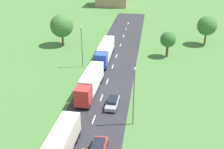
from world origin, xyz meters
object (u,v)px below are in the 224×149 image
truck_second (90,82)px  car_third (113,102)px  lamppost_third (82,45)px  tree_ash (207,26)px  tree_birch (62,26)px  tree_elm (168,40)px  car_second (98,148)px  truck_third (105,51)px  lamppost_second (134,94)px

truck_second → car_third: size_ratio=2.63×
lamppost_third → tree_ash: (28.46, 19.02, 0.06)m
truck_second → tree_birch: bearing=117.5°
car_third → tree_elm: size_ratio=0.76×
car_third → lamppost_third: bearing=119.8°
car_third → lamppost_third: 18.13m
car_second → truck_second: bearing=105.7°
truck_third → tree_ash: size_ratio=1.77×
tree_elm → car_third: bearing=-111.6°
lamppost_third → tree_ash: 34.23m
truck_second → lamppost_third: size_ratio=1.34×
car_second → tree_ash: 50.17m
truck_second → car_second: 16.27m
truck_third → car_second: 32.10m
car_third → tree_ash: (19.70, 34.31, 4.31)m
lamppost_third → tree_ash: lamppost_third is taller
truck_second → tree_birch: 27.69m
lamppost_second → lamppost_third: bearing=122.2°
car_second → tree_elm: size_ratio=0.75×
car_third → tree_elm: 26.13m
truck_second → tree_elm: 24.59m
tree_elm → truck_second: bearing=-125.2°
truck_third → tree_birch: size_ratio=1.66×
truck_second → truck_third: bearing=90.0°
truck_second → lamppost_second: bearing=-45.9°
car_third → tree_ash: bearing=60.1°
car_second → tree_birch: tree_birch is taller
lamppost_second → lamppost_third: lamppost_second is taller
car_second → lamppost_second: size_ratio=0.49×
truck_third → car_second: (4.40, -31.77, -1.34)m
lamppost_second → tree_birch: lamppost_second is taller
lamppost_second → tree_birch: 39.13m
car_second → tree_birch: (-17.09, 40.03, 4.38)m
car_second → lamppost_second: bearing=60.8°
truck_third → tree_ash: tree_ash is taller
truck_third → tree_birch: 15.45m
tree_birch → car_second: bearing=-66.9°
truck_third → tree_elm: (14.14, 3.86, 2.06)m
tree_birch → tree_ash: bearing=8.9°
truck_second → lamppost_second: 12.31m
car_third → tree_birch: tree_birch is taller
truck_third → car_third: (4.61, -20.24, -1.35)m
tree_birch → car_third: bearing=-58.7°
lamppost_third → tree_ash: bearing=33.8°
truck_second → car_third: 6.30m
truck_second → lamppost_third: 12.30m
tree_birch → truck_second: bearing=-62.5°
truck_second → tree_birch: (-12.71, 24.42, 3.00)m
truck_second → tree_birch: tree_birch is taller
lamppost_second → tree_elm: size_ratio=1.53×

